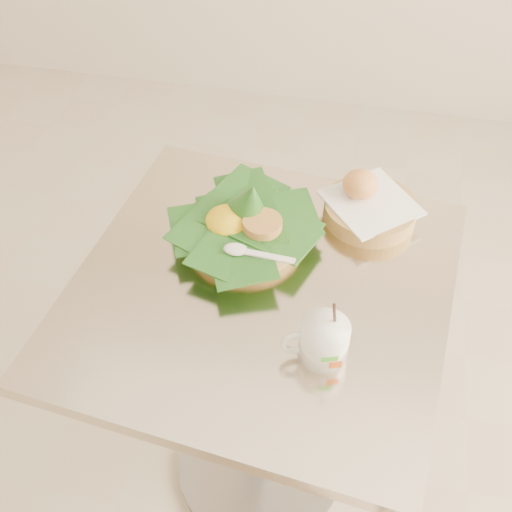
% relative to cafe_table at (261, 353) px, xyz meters
% --- Properties ---
extents(floor, '(3.60, 3.60, 0.00)m').
position_rel_cafe_table_xyz_m(floor, '(-0.12, 0.04, -0.53)').
color(floor, beige).
rests_on(floor, ground).
extents(cafe_table, '(0.77, 0.77, 0.75)m').
position_rel_cafe_table_xyz_m(cafe_table, '(0.00, 0.00, 0.00)').
color(cafe_table, gray).
rests_on(cafe_table, floor).
extents(rice_basket, '(0.29, 0.29, 0.15)m').
position_rel_cafe_table_xyz_m(rice_basket, '(-0.06, 0.12, 0.26)').
color(rice_basket, tan).
rests_on(rice_basket, cafe_table).
extents(bread_basket, '(0.23, 0.23, 0.10)m').
position_rel_cafe_table_xyz_m(bread_basket, '(0.18, 0.23, 0.25)').
color(bread_basket, tan).
rests_on(bread_basket, cafe_table).
extents(coffee_mug, '(0.11, 0.09, 0.15)m').
position_rel_cafe_table_xyz_m(coffee_mug, '(0.13, -0.13, 0.26)').
color(coffee_mug, white).
rests_on(coffee_mug, cafe_table).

